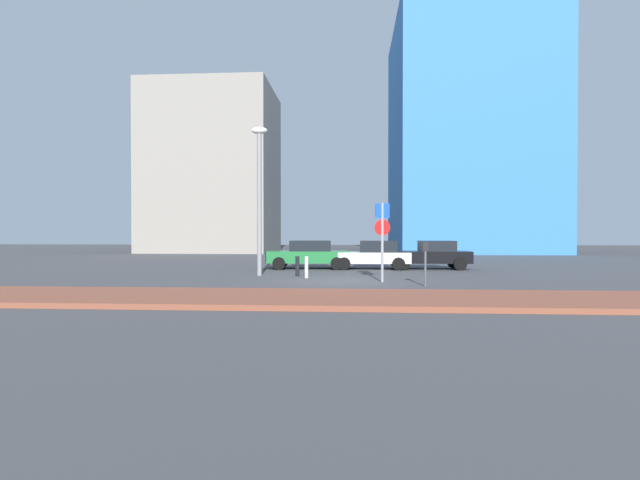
{
  "coord_description": "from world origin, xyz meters",
  "views": [
    {
      "loc": [
        0.45,
        -18.96,
        1.83
      ],
      "look_at": [
        -1.01,
        2.35,
        1.54
      ],
      "focal_mm": 27.69,
      "sensor_mm": 36.0,
      "label": 1
    }
  ],
  "objects": [
    {
      "name": "parked_car_green",
      "position": [
        -1.86,
        6.47,
        0.76
      ],
      "size": [
        4.36,
        2.24,
        1.46
      ],
      "color": "#237238",
      "rests_on": "ground"
    },
    {
      "name": "parked_car_black",
      "position": [
        4.41,
        6.6,
        0.74
      ],
      "size": [
        4.08,
        1.91,
        1.46
      ],
      "color": "black",
      "rests_on": "ground"
    },
    {
      "name": "parking_meter",
      "position": [
        2.92,
        -1.76,
        0.98
      ],
      "size": [
        0.18,
        0.14,
        1.52
      ],
      "color": "#4C4C51",
      "rests_on": "ground"
    },
    {
      "name": "building_under_construction",
      "position": [
        -13.52,
        29.34,
        8.03
      ],
      "size": [
        12.03,
        10.39,
        16.05
      ],
      "primitive_type": "cube",
      "color": "gray",
      "rests_on": "ground"
    },
    {
      "name": "parking_sign_post",
      "position": [
        1.52,
        -0.36,
        1.88
      ],
      "size": [
        0.59,
        0.15,
        2.98
      ],
      "color": "gray",
      "rests_on": "ground"
    },
    {
      "name": "traffic_bollard_near",
      "position": [
        -1.48,
        1.13,
        0.44
      ],
      "size": [
        0.15,
        0.15,
        0.89
      ],
      "primitive_type": "cylinder",
      "color": "#B7B7BC",
      "rests_on": "ground"
    },
    {
      "name": "street_lamp",
      "position": [
        -3.63,
        2.17,
        3.83
      ],
      "size": [
        0.7,
        0.36,
        6.44
      ],
      "color": "gray",
      "rests_on": "ground"
    },
    {
      "name": "ground_plane",
      "position": [
        0.0,
        0.0,
        0.0
      ],
      "size": [
        120.0,
        120.0,
        0.0
      ],
      "primitive_type": "plane",
      "color": "#424244"
    },
    {
      "name": "parked_car_white",
      "position": [
        1.45,
        6.47,
        0.75
      ],
      "size": [
        3.99,
        2.0,
        1.45
      ],
      "color": "white",
      "rests_on": "ground"
    },
    {
      "name": "sidewalk_brick",
      "position": [
        0.0,
        -5.71,
        0.07
      ],
      "size": [
        40.0,
        3.62,
        0.14
      ],
      "primitive_type": "cube",
      "color": "brown",
      "rests_on": "ground"
    },
    {
      "name": "traffic_bollard_mid",
      "position": [
        -1.94,
        1.92,
        0.43
      ],
      "size": [
        0.17,
        0.17,
        0.85
      ],
      "primitive_type": "cylinder",
      "color": "black",
      "rests_on": "ground"
    },
    {
      "name": "building_colorful_midrise",
      "position": [
        11.81,
        32.31,
        11.57
      ],
      "size": [
        14.41,
        17.71,
        23.14
      ],
      "primitive_type": "cube",
      "color": "#3372BF",
      "rests_on": "ground"
    }
  ]
}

